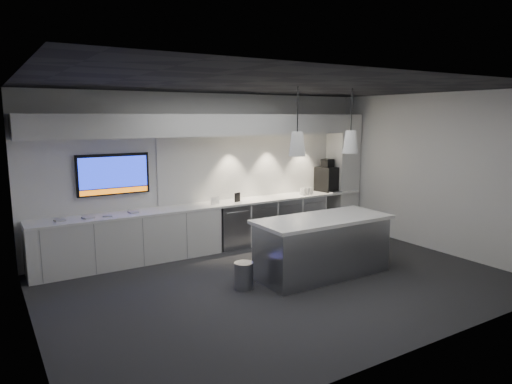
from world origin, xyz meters
TOP-DOWN VIEW (x-y plane):
  - floor at (0.00, 0.00)m, footprint 7.00×7.00m
  - ceiling at (0.00, 0.00)m, footprint 7.00×7.00m
  - wall_back at (0.00, 2.50)m, footprint 7.00×0.00m
  - wall_front at (0.00, -2.50)m, footprint 7.00×0.00m
  - wall_left at (-3.50, 0.00)m, footprint 0.00×7.00m
  - wall_right at (3.50, 0.00)m, footprint 0.00×7.00m
  - back_counter at (0.00, 2.17)m, footprint 6.80×0.65m
  - left_base_cabinets at (-1.75, 2.17)m, footprint 3.30×0.63m
  - fridge_unit_a at (0.25, 2.17)m, footprint 0.60×0.61m
  - fridge_unit_b at (0.88, 2.17)m, footprint 0.60×0.61m
  - fridge_unit_c at (1.51, 2.17)m, footprint 0.60×0.61m
  - fridge_unit_d at (2.14, 2.17)m, footprint 0.60×0.61m
  - backsplash at (1.20, 2.48)m, footprint 4.60×0.03m
  - soffit at (0.00, 2.20)m, footprint 6.90×0.60m
  - column at (3.20, 2.20)m, footprint 0.55×0.55m
  - wall_tv at (-1.90, 2.45)m, footprint 1.25×0.07m
  - island at (0.74, -0.07)m, footprint 2.26×0.97m
  - bin at (-0.65, 0.08)m, footprint 0.30×0.30m
  - coffee_machine at (2.75, 2.20)m, footprint 0.45×0.61m
  - sign_black at (0.39, 2.12)m, footprint 0.14×0.06m
  - sign_white at (-0.10, 2.12)m, footprint 0.18×0.03m
  - cup_cluster at (2.07, 2.07)m, footprint 0.26×0.17m
  - tray_a at (-2.86, 2.16)m, footprint 0.18×0.18m
  - tray_b at (-2.43, 2.12)m, footprint 0.20×0.20m
  - tray_c at (-2.11, 2.11)m, footprint 0.20×0.20m
  - tray_d at (-1.66, 2.17)m, footprint 0.18×0.18m
  - pendant_left at (0.20, -0.07)m, footprint 0.25×0.25m
  - pendant_right at (1.28, -0.07)m, footprint 0.25×0.25m

SIDE VIEW (x-z plane):
  - floor at x=0.00m, z-range 0.00..0.00m
  - bin at x=-0.65m, z-range 0.00..0.41m
  - fridge_unit_a at x=0.25m, z-range 0.00..0.85m
  - fridge_unit_b at x=0.88m, z-range 0.00..0.85m
  - fridge_unit_c at x=1.51m, z-range 0.00..0.85m
  - fridge_unit_d at x=2.14m, z-range 0.00..0.85m
  - left_base_cabinets at x=-1.75m, z-range 0.00..0.86m
  - island at x=0.74m, z-range 0.00..0.96m
  - back_counter at x=0.00m, z-range 0.86..0.90m
  - tray_a at x=-2.86m, z-range 0.90..0.92m
  - tray_b at x=-2.43m, z-range 0.90..0.92m
  - tray_c at x=-2.11m, z-range 0.90..0.92m
  - tray_d at x=-1.66m, z-range 0.90..0.92m
  - sign_white at x=-0.10m, z-range 0.90..1.04m
  - cup_cluster at x=2.07m, z-range 0.90..1.04m
  - sign_black at x=0.39m, z-range 0.90..1.08m
  - coffee_machine at x=2.75m, z-range 0.84..1.56m
  - column at x=3.20m, z-range 0.00..2.60m
  - wall_back at x=0.00m, z-range -2.00..5.00m
  - wall_front at x=0.00m, z-range -2.00..5.00m
  - wall_left at x=-3.50m, z-range -2.00..5.00m
  - wall_right at x=3.50m, z-range -2.00..5.00m
  - backsplash at x=1.20m, z-range 0.90..2.20m
  - wall_tv at x=-1.90m, z-range 1.20..1.92m
  - pendant_left at x=0.20m, z-range 1.62..2.69m
  - pendant_right at x=1.28m, z-range 1.62..2.69m
  - soffit at x=0.00m, z-range 2.20..2.60m
  - ceiling at x=0.00m, z-range 3.00..3.00m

